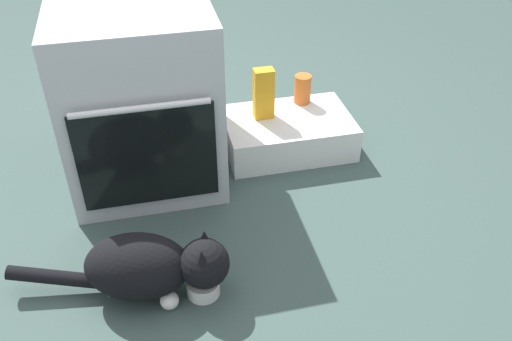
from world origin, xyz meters
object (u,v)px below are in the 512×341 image
juice_carton (264,94)px  oven (140,98)px  food_bowl (203,286)px  pantry_cabinet (287,133)px  cat (150,266)px  sauce_jar (303,89)px

juice_carton → oven: bearing=-170.4°
food_bowl → juice_carton: 0.98m
pantry_cabinet → cat: size_ratio=0.79×
food_bowl → cat: (-0.17, 0.04, 0.10)m
oven → pantry_cabinet: oven is taller
sauce_jar → food_bowl: bearing=-124.1°
food_bowl → juice_carton: juice_carton is taller
pantry_cabinet → food_bowl: pantry_cabinet is taller
oven → sauce_jar: 0.80m
pantry_cabinet → sauce_jar: (0.11, 0.13, 0.15)m
oven → juice_carton: oven is taller
cat → pantry_cabinet: bearing=61.7°
oven → cat: 0.76m
juice_carton → sauce_jar: size_ratio=1.71×
pantry_cabinet → juice_carton: bearing=159.4°
cat → sauce_jar: bearing=62.2°
pantry_cabinet → juice_carton: 0.23m
pantry_cabinet → cat: cat is taller
oven → food_bowl: bearing=-80.4°
oven → cat: bearing=-93.2°
oven → cat: size_ratio=1.02×
sauce_jar → oven: bearing=-166.4°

